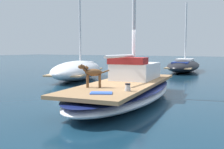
{
  "coord_description": "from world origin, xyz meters",
  "views": [
    {
      "loc": [
        3.85,
        -8.39,
        1.8
      ],
      "look_at": [
        0.0,
        -1.0,
        1.01
      ],
      "focal_mm": 43.31,
      "sensor_mm": 36.0,
      "label": 1
    }
  ],
  "objects_px": {
    "sailboat_main": "(125,92)",
    "deck_towel": "(101,93)",
    "deck_winch": "(128,87)",
    "moored_boat_far_astern": "(184,65)",
    "moored_boat_port_side": "(78,69)",
    "dog_brown": "(92,73)"
  },
  "relations": [
    {
      "from": "deck_towel",
      "to": "moored_boat_far_astern",
      "type": "height_order",
      "value": "moored_boat_far_astern"
    },
    {
      "from": "moored_boat_far_astern",
      "to": "moored_boat_port_side",
      "type": "relative_size",
      "value": 0.9
    },
    {
      "from": "moored_boat_far_astern",
      "to": "moored_boat_port_side",
      "type": "bearing_deg",
      "value": -118.33
    },
    {
      "from": "deck_towel",
      "to": "dog_brown",
      "type": "bearing_deg",
      "value": 133.13
    },
    {
      "from": "dog_brown",
      "to": "deck_towel",
      "type": "bearing_deg",
      "value": -46.87
    },
    {
      "from": "moored_boat_far_astern",
      "to": "moored_boat_port_side",
      "type": "distance_m",
      "value": 9.33
    },
    {
      "from": "sailboat_main",
      "to": "moored_boat_far_astern",
      "type": "height_order",
      "value": "moored_boat_far_astern"
    },
    {
      "from": "sailboat_main",
      "to": "deck_winch",
      "type": "xyz_separation_m",
      "value": [
        0.87,
        -1.75,
        0.42
      ]
    },
    {
      "from": "deck_winch",
      "to": "moored_boat_far_astern",
      "type": "bearing_deg",
      "value": 97.05
    },
    {
      "from": "deck_winch",
      "to": "moored_boat_port_side",
      "type": "bearing_deg",
      "value": 133.35
    },
    {
      "from": "dog_brown",
      "to": "moored_boat_port_side",
      "type": "xyz_separation_m",
      "value": [
        -5.03,
        6.48,
        -0.5
      ]
    },
    {
      "from": "sailboat_main",
      "to": "moored_boat_far_astern",
      "type": "bearing_deg",
      "value": 94.2
    },
    {
      "from": "sailboat_main",
      "to": "moored_boat_far_astern",
      "type": "distance_m",
      "value": 13.13
    },
    {
      "from": "deck_winch",
      "to": "deck_towel",
      "type": "height_order",
      "value": "deck_winch"
    },
    {
      "from": "deck_winch",
      "to": "moored_boat_far_astern",
      "type": "xyz_separation_m",
      "value": [
        -1.83,
        14.84,
        -0.26
      ]
    },
    {
      "from": "deck_winch",
      "to": "moored_boat_port_side",
      "type": "height_order",
      "value": "moored_boat_port_side"
    },
    {
      "from": "deck_winch",
      "to": "deck_towel",
      "type": "distance_m",
      "value": 0.83
    },
    {
      "from": "sailboat_main",
      "to": "moored_boat_port_side",
      "type": "distance_m",
      "value": 7.27
    },
    {
      "from": "moored_boat_far_astern",
      "to": "moored_boat_port_side",
      "type": "xyz_separation_m",
      "value": [
        -4.43,
        -8.21,
        0.08
      ]
    },
    {
      "from": "deck_winch",
      "to": "deck_towel",
      "type": "bearing_deg",
      "value": -121.25
    },
    {
      "from": "sailboat_main",
      "to": "deck_towel",
      "type": "bearing_deg",
      "value": -79.66
    },
    {
      "from": "dog_brown",
      "to": "moored_boat_far_astern",
      "type": "distance_m",
      "value": 14.71
    }
  ]
}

